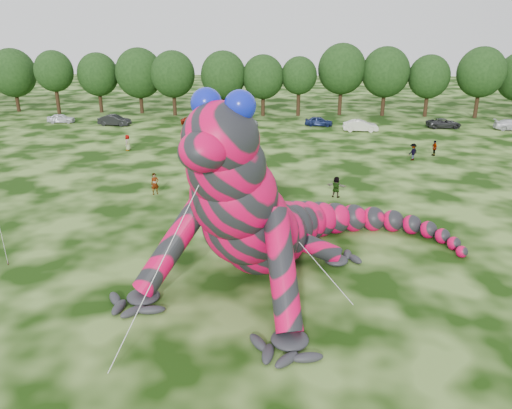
{
  "coord_description": "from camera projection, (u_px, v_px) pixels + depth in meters",
  "views": [
    {
      "loc": [
        -0.98,
        -18.25,
        13.1
      ],
      "look_at": [
        -2.41,
        6.74,
        4.0
      ],
      "focal_mm": 35.0,
      "sensor_mm": 36.0,
      "label": 1
    }
  ],
  "objects": [
    {
      "name": "tree_6",
      "position": [
        173.0,
        83.0,
        74.05
      ],
      "size": [
        6.52,
        5.86,
        9.49
      ],
      "primitive_type": null,
      "color": "black",
      "rests_on": "ground"
    },
    {
      "name": "car_6",
      "position": [
        444.0,
        123.0,
        66.31
      ],
      "size": [
        4.65,
        2.45,
        1.25
      ],
      "primitive_type": "imported",
      "rotation": [
        0.0,
        0.0,
        1.66
      ],
      "color": "#292A2C",
      "rests_on": "ground"
    },
    {
      "name": "tree_5",
      "position": [
        140.0,
        81.0,
        75.94
      ],
      "size": [
        7.16,
        6.44,
        9.8
      ],
      "primitive_type": null,
      "color": "black",
      "rests_on": "ground"
    },
    {
      "name": "tree_8",
      "position": [
        263.0,
        86.0,
        73.72
      ],
      "size": [
        6.14,
        5.53,
        8.94
      ],
      "primitive_type": null,
      "color": "black",
      "rests_on": "ground"
    },
    {
      "name": "tree_12",
      "position": [
        428.0,
        86.0,
        73.13
      ],
      "size": [
        5.99,
        5.39,
        8.97
      ],
      "primitive_type": null,
      "color": "black",
      "rests_on": "ground"
    },
    {
      "name": "car_0",
      "position": [
        61.0,
        118.0,
        69.73
      ],
      "size": [
        3.79,
        1.77,
        1.26
      ],
      "primitive_type": "imported",
      "rotation": [
        0.0,
        0.0,
        1.65
      ],
      "color": "silver",
      "rests_on": "ground"
    },
    {
      "name": "tree_4",
      "position": [
        99.0,
        83.0,
        76.68
      ],
      "size": [
        6.22,
        5.6,
        9.06
      ],
      "primitive_type": null,
      "color": "black",
      "rests_on": "ground"
    },
    {
      "name": "tree_3",
      "position": [
        55.0,
        82.0,
        75.39
      ],
      "size": [
        5.81,
        5.23,
        9.44
      ],
      "primitive_type": null,
      "color": "black",
      "rests_on": "ground"
    },
    {
      "name": "spectator_0",
      "position": [
        155.0,
        184.0,
        40.35
      ],
      "size": [
        0.78,
        0.7,
        1.79
      ],
      "primitive_type": "imported",
      "rotation": [
        0.0,
        0.0,
        0.54
      ],
      "color": "gray",
      "rests_on": "ground"
    },
    {
      "name": "car_1",
      "position": [
        115.0,
        120.0,
        67.82
      ],
      "size": [
        4.52,
        2.05,
        1.44
      ],
      "primitive_type": "imported",
      "rotation": [
        0.0,
        0.0,
        1.45
      ],
      "color": "black",
      "rests_on": "ground"
    },
    {
      "name": "spectator_4",
      "position": [
        128.0,
        143.0,
        54.51
      ],
      "size": [
        0.58,
        0.86,
        1.7
      ],
      "primitive_type": "imported",
      "rotation": [
        0.0,
        0.0,
        4.66
      ],
      "color": "gray",
      "rests_on": "ground"
    },
    {
      "name": "ground",
      "position": [
        303.0,
        346.0,
        21.55
      ],
      "size": [
        240.0,
        240.0,
        0.0
      ],
      "primitive_type": "plane",
      "color": "#16330A",
      "rests_on": "ground"
    },
    {
      "name": "tree_11",
      "position": [
        385.0,
        82.0,
        73.7
      ],
      "size": [
        7.01,
        6.31,
        10.07
      ],
      "primitive_type": null,
      "color": "black",
      "rests_on": "ground"
    },
    {
      "name": "car_4",
      "position": [
        319.0,
        121.0,
        67.54
      ],
      "size": [
        3.92,
        1.95,
        1.28
      ],
      "primitive_type": "imported",
      "rotation": [
        0.0,
        0.0,
        1.45
      ],
      "color": "#141F4C",
      "rests_on": "ground"
    },
    {
      "name": "tree_10",
      "position": [
        341.0,
        79.0,
        74.33
      ],
      "size": [
        7.09,
        6.38,
        10.5
      ],
      "primitive_type": null,
      "color": "black",
      "rests_on": "ground"
    },
    {
      "name": "tree_9",
      "position": [
        299.0,
        86.0,
        73.82
      ],
      "size": [
        5.27,
        4.74,
        8.68
      ],
      "primitive_type": null,
      "color": "black",
      "rests_on": "ground"
    },
    {
      "name": "car_2",
      "position": [
        198.0,
        121.0,
        67.93
      ],
      "size": [
        4.84,
        2.63,
        1.29
      ],
      "primitive_type": "imported",
      "rotation": [
        0.0,
        0.0,
        1.46
      ],
      "color": "maroon",
      "rests_on": "ground"
    },
    {
      "name": "car_5",
      "position": [
        361.0,
        126.0,
        64.13
      ],
      "size": [
        4.49,
        1.69,
        1.46
      ],
      "primitive_type": "imported",
      "rotation": [
        0.0,
        0.0,
        1.54
      ],
      "color": "silver",
      "rests_on": "ground"
    },
    {
      "name": "tree_7",
      "position": [
        223.0,
        84.0,
        73.77
      ],
      "size": [
        6.68,
        6.01,
        9.48
      ],
      "primitive_type": null,
      "color": "black",
      "rests_on": "ground"
    },
    {
      "name": "spectator_5",
      "position": [
        336.0,
        187.0,
        39.71
      ],
      "size": [
        1.66,
        0.98,
        1.71
      ],
      "primitive_type": "imported",
      "rotation": [
        0.0,
        0.0,
        2.82
      ],
      "color": "gray",
      "rests_on": "ground"
    },
    {
      "name": "spectator_1",
      "position": [
        212.0,
        164.0,
        46.17
      ],
      "size": [
        0.72,
        0.87,
        1.66
      ],
      "primitive_type": "imported",
      "rotation": [
        0.0,
        0.0,
        1.45
      ],
      "color": "gray",
      "rests_on": "ground"
    },
    {
      "name": "car_3",
      "position": [
        241.0,
        121.0,
        67.28
      ],
      "size": [
        4.91,
        2.69,
        1.35
      ],
      "primitive_type": "imported",
      "rotation": [
        0.0,
        0.0,
        1.75
      ],
      "color": "#AAB1B5",
      "rests_on": "ground"
    },
    {
      "name": "inflatable_gecko",
      "position": [
        272.0,
        176.0,
        27.09
      ],
      "size": [
        24.78,
        26.49,
        10.56
      ],
      "primitive_type": null,
      "rotation": [
        0.0,
        0.0,
        -0.41
      ],
      "color": "#D50443",
      "rests_on": "ground"
    },
    {
      "name": "spectator_2",
      "position": [
        413.0,
        152.0,
        50.51
      ],
      "size": [
        1.28,
        1.18,
        1.73
      ],
      "primitive_type": "imported",
      "rotation": [
        0.0,
        0.0,
        3.78
      ],
      "color": "gray",
      "rests_on": "ground"
    },
    {
      "name": "tree_13",
      "position": [
        480.0,
        83.0,
        71.97
      ],
      "size": [
        6.83,
        6.15,
        10.13
      ],
      "primitive_type": null,
      "color": "black",
      "rests_on": "ground"
    },
    {
      "name": "tree_2",
      "position": [
        14.0,
        80.0,
        77.34
      ],
      "size": [
        7.04,
        6.34,
        9.64
      ],
      "primitive_type": null,
      "color": "black",
      "rests_on": "ground"
    },
    {
      "name": "spectator_3",
      "position": [
        434.0,
        148.0,
        52.31
      ],
      "size": [
        0.62,
        1.01,
        1.61
      ],
      "primitive_type": "imported",
      "rotation": [
        0.0,
        0.0,
        4.97
      ],
      "color": "gray",
      "rests_on": "ground"
    }
  ]
}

